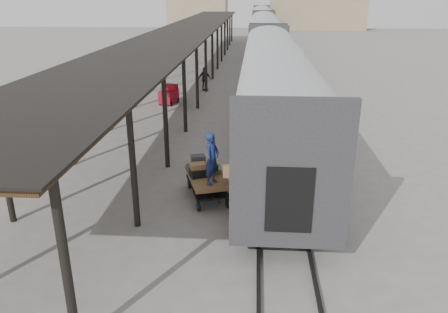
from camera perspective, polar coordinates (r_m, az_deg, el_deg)
name	(u,v)px	position (r m, az deg, el deg)	size (l,w,h in m)	color
ground	(189,199)	(15.79, -4.60, -5.55)	(160.00, 160.00, 0.00)	slate
train	(265,35)	(47.98, 5.37, 15.51)	(3.45, 76.01, 4.01)	silver
canopy	(189,29)	(38.52, -4.57, 16.24)	(4.90, 64.30, 4.15)	#422B19
rails	(264,60)	(48.49, 5.27, 12.44)	(1.54, 150.00, 0.12)	black
building_far	(316,8)	(92.78, 11.96, 18.46)	(18.00, 10.00, 8.00)	tan
building_left	(198,12)	(96.85, -3.37, 18.33)	(12.00, 8.00, 6.00)	tan
baggage_cart	(207,181)	(15.61, -2.22, -3.19)	(1.93, 2.67, 0.86)	brown
suitcase_stack	(202,167)	(15.70, -2.85, -1.41)	(1.32, 1.35, 0.60)	#39393B
luggage_tug	(169,95)	(29.29, -7.19, 7.93)	(1.20, 1.58, 1.24)	maroon
porter	(212,158)	(14.56, -1.57, -0.26)	(0.66, 0.43, 1.80)	navy
pedestrian	(205,79)	(33.00, -2.51, 10.08)	(1.05, 0.44, 1.78)	black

